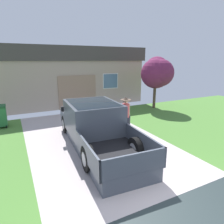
{
  "coord_description": "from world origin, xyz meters",
  "views": [
    {
      "loc": [
        -2.83,
        -3.03,
        3.26
      ],
      "look_at": [
        0.93,
        4.38,
        1.07
      ],
      "focal_mm": 31.8,
      "sensor_mm": 36.0,
      "label": 1
    }
  ],
  "objects": [
    {
      "name": "handbag",
      "position": [
        1.5,
        4.02,
        0.13
      ],
      "size": [
        0.32,
        0.15,
        0.42
      ],
      "color": "brown",
      "rests_on": "ground"
    },
    {
      "name": "person_with_hat",
      "position": [
        1.53,
        4.24,
        0.97
      ],
      "size": [
        0.52,
        0.47,
        1.71
      ],
      "rotation": [
        0.0,
        0.0,
        -2.98
      ],
      "color": "#333842",
      "rests_on": "ground"
    },
    {
      "name": "front_yard_tree",
      "position": [
        6.01,
        7.67,
        2.46
      ],
      "size": [
        2.1,
        2.24,
        3.49
      ],
      "color": "brown",
      "rests_on": "ground"
    },
    {
      "name": "wheeled_trash_bin",
      "position": [
        -3.52,
        7.88,
        0.6
      ],
      "size": [
        0.6,
        0.72,
        1.1
      ],
      "color": "#286B38",
      "rests_on": "ground"
    },
    {
      "name": "house_with_garage",
      "position": [
        1.43,
        12.67,
        2.11
      ],
      "size": [
        10.42,
        5.37,
        4.17
      ],
      "color": "tan",
      "rests_on": "ground"
    },
    {
      "name": "pickup_truck",
      "position": [
        -0.08,
        3.94,
        0.75
      ],
      "size": [
        2.28,
        5.7,
        1.65
      ],
      "rotation": [
        0.0,
        0.0,
        -0.07
      ],
      "color": "#434A55",
      "rests_on": "ground"
    }
  ]
}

